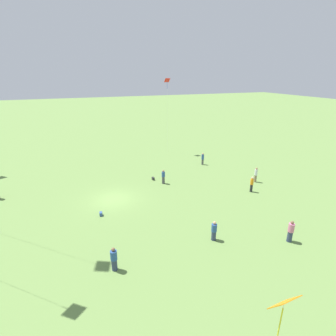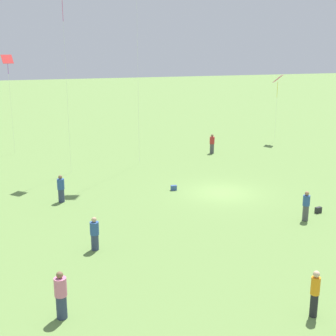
{
  "view_description": "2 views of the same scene",
  "coord_description": "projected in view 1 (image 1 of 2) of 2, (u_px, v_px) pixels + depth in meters",
  "views": [
    {
      "loc": [
        3.44,
        24.27,
        12.1
      ],
      "look_at": [
        -4.6,
        3.49,
        3.97
      ],
      "focal_mm": 28.0,
      "sensor_mm": 36.0,
      "label": 1
    },
    {
      "loc": [
        -26.2,
        13.42,
        9.19
      ],
      "look_at": [
        -6.93,
        6.36,
        3.9
      ],
      "focal_mm": 50.0,
      "sensor_mm": 36.0,
      "label": 2
    }
  ],
  "objects": [
    {
      "name": "ground_plane",
      "position": [
        113.0,
        199.0,
        26.58
      ],
      "size": [
        240.0,
        240.0,
        0.0
      ],
      "primitive_type": "plane",
      "color": "#6B8E47"
    },
    {
      "name": "person_0",
      "position": [
        252.0,
        184.0,
        27.96
      ],
      "size": [
        0.45,
        0.45,
        1.74
      ],
      "rotation": [
        0.0,
        0.0,
        3.86
      ],
      "color": "#232328",
      "rests_on": "ground_plane"
    },
    {
      "name": "person_1",
      "position": [
        256.0,
        175.0,
        30.5
      ],
      "size": [
        0.46,
        0.46,
        1.79
      ],
      "rotation": [
        0.0,
        0.0,
        4.12
      ],
      "color": "#847056",
      "rests_on": "ground_plane"
    },
    {
      "name": "person_2",
      "position": [
        163.0,
        177.0,
        30.08
      ],
      "size": [
        0.54,
        0.54,
        1.67
      ],
      "rotation": [
        0.0,
        0.0,
        2.26
      ],
      "color": "#4C4C51",
      "rests_on": "ground_plane"
    },
    {
      "name": "person_3",
      "position": [
        291.0,
        231.0,
        19.67
      ],
      "size": [
        0.53,
        0.53,
        1.77
      ],
      "rotation": [
        0.0,
        0.0,
        6.05
      ],
      "color": "#333D5B",
      "rests_on": "ground_plane"
    },
    {
      "name": "person_4",
      "position": [
        214.0,
        231.0,
        19.88
      ],
      "size": [
        0.57,
        0.57,
        1.62
      ],
      "rotation": [
        0.0,
        0.0,
        0.53
      ],
      "color": "#333D5B",
      "rests_on": "ground_plane"
    },
    {
      "name": "person_7",
      "position": [
        114.0,
        259.0,
        16.81
      ],
      "size": [
        0.53,
        0.53,
        1.7
      ],
      "rotation": [
        0.0,
        0.0,
        4.46
      ],
      "color": "#333D5B",
      "rests_on": "ground_plane"
    },
    {
      "name": "person_8",
      "position": [
        203.0,
        159.0,
        36.35
      ],
      "size": [
        0.43,
        0.43,
        1.69
      ],
      "rotation": [
        0.0,
        0.0,
        0.31
      ],
      "color": "#4C4C51",
      "rests_on": "ground_plane"
    },
    {
      "name": "kite_2",
      "position": [
        167.0,
        84.0,
        38.78
      ],
      "size": [
        0.78,
        0.56,
        11.33
      ],
      "rotation": [
        0.0,
        0.0,
        5.52
      ],
      "color": "red",
      "rests_on": "ground_plane"
    },
    {
      "name": "kite_6",
      "position": [
        283.0,
        310.0,
        7.09
      ],
      "size": [
        0.75,
        0.49,
        6.62
      ],
      "rotation": [
        0.0,
        0.0,
        5.56
      ],
      "color": "orange",
      "rests_on": "ground_plane"
    },
    {
      "name": "picnic_bag_0",
      "position": [
        153.0,
        179.0,
        31.33
      ],
      "size": [
        0.27,
        0.42,
        0.34
      ],
      "rotation": [
        0.0,
        0.0,
        1.74
      ],
      "color": "#262628",
      "rests_on": "ground_plane"
    },
    {
      "name": "picnic_bag_1",
      "position": [
        101.0,
        214.0,
        23.5
      ],
      "size": [
        0.29,
        0.41,
        0.33
      ],
      "rotation": [
        0.0,
        0.0,
        1.43
      ],
      "color": "#33518C",
      "rests_on": "ground_plane"
    }
  ]
}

